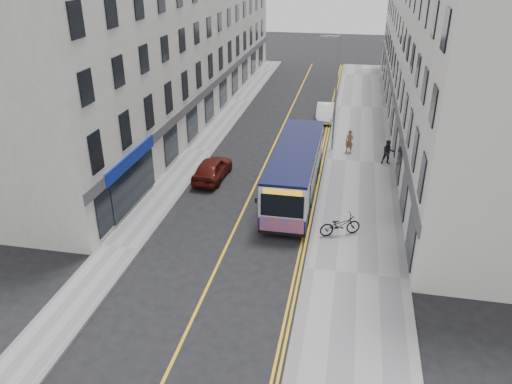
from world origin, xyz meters
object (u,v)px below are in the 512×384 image
at_px(city_bus, 295,170).
at_px(pedestrian_near, 349,141).
at_px(bicycle, 340,225).
at_px(car_maroon, 212,168).
at_px(car_white, 325,112).
at_px(pedestrian_far, 388,152).
at_px(streetlamp, 335,90).

distance_m(city_bus, pedestrian_near, 7.89).
bearing_deg(bicycle, car_maroon, 31.83).
bearing_deg(car_white, pedestrian_near, -75.58).
height_order(pedestrian_far, car_maroon, pedestrian_far).
distance_m(pedestrian_near, pedestrian_far, 3.03).
distance_m(streetlamp, pedestrian_near, 3.70).
relative_size(streetlamp, city_bus, 0.78).
distance_m(city_bus, car_maroon, 5.58).
bearing_deg(bicycle, streetlamp, -18.29).
distance_m(car_white, car_maroon, 14.86).
distance_m(bicycle, pedestrian_far, 10.26).
relative_size(city_bus, bicycle, 4.89).
xyz_separation_m(bicycle, car_maroon, (-8.14, 5.57, 0.03)).
bearing_deg(city_bus, pedestrian_far, 46.00).
distance_m(city_bus, pedestrian_far, 7.91).
bearing_deg(bicycle, pedestrian_far, -38.89).
bearing_deg(car_white, car_maroon, -115.83).
bearing_deg(streetlamp, car_maroon, -137.29).
relative_size(streetlamp, pedestrian_far, 4.85).
xyz_separation_m(streetlamp, car_maroon, (-6.98, -6.45, -3.68)).
bearing_deg(bicycle, pedestrian_near, -24.35).
bearing_deg(streetlamp, city_bus, -101.93).
height_order(streetlamp, bicycle, streetlamp).
relative_size(pedestrian_near, car_white, 0.41).
bearing_deg(car_maroon, pedestrian_near, -141.36).
bearing_deg(pedestrian_near, pedestrian_far, -11.68).
height_order(streetlamp, car_white, streetlamp).
xyz_separation_m(bicycle, pedestrian_near, (0.11, 11.53, 0.26)).
xyz_separation_m(city_bus, car_maroon, (-5.34, 1.33, -0.93)).
relative_size(city_bus, pedestrian_far, 6.24).
distance_m(streetlamp, bicycle, 12.63).
height_order(streetlamp, pedestrian_far, streetlamp).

